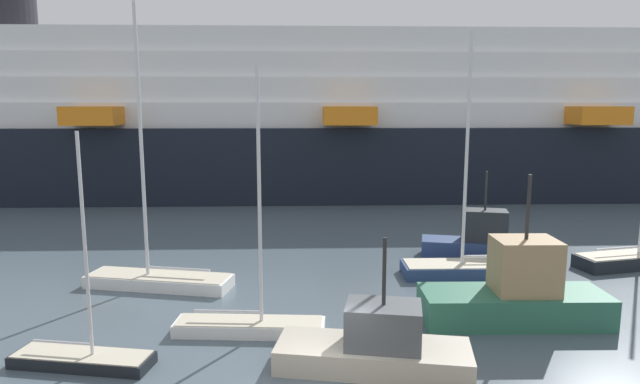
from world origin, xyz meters
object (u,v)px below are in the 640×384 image
at_px(sailboat_0, 250,321).
at_px(sailboat_2, 159,275).
at_px(fishing_boat_0, 516,294).
at_px(fishing_boat_2, 376,346).
at_px(sailboat_5, 631,258).
at_px(fishing_boat_1, 480,241).
at_px(sailboat_4, 473,265).
at_px(cruise_ship, 233,123).
at_px(sailboat_3, 82,356).

xyz_separation_m(sailboat_0, sailboat_2, (-4.52, 4.92, 0.10)).
distance_m(fishing_boat_0, fishing_boat_2, 6.52).
relative_size(sailboat_5, fishing_boat_0, 1.36).
bearing_deg(fishing_boat_1, fishing_boat_0, -86.17).
relative_size(sailboat_4, fishing_boat_0, 1.65).
distance_m(sailboat_5, cruise_ship, 33.48).
bearing_deg(cruise_ship, sailboat_3, -91.00).
bearing_deg(fishing_boat_0, sailboat_4, 89.96).
bearing_deg(fishing_boat_0, cruise_ship, 115.66).
distance_m(sailboat_0, cruise_ship, 32.39).
relative_size(sailboat_4, fishing_boat_1, 1.87).
distance_m(sailboat_4, fishing_boat_0, 5.45).
bearing_deg(fishing_boat_2, sailboat_3, -172.54).
bearing_deg(sailboat_0, sailboat_4, 36.53).
height_order(sailboat_0, fishing_boat_0, sailboat_0).
relative_size(sailboat_4, cruise_ship, 0.10).
bearing_deg(sailboat_3, fishing_boat_0, 21.75).
distance_m(sailboat_0, fishing_boat_2, 4.84).
xyz_separation_m(sailboat_4, sailboat_5, (8.13, 1.24, -0.04)).
bearing_deg(sailboat_3, fishing_boat_2, 7.37).
height_order(sailboat_0, sailboat_4, sailboat_4).
relative_size(sailboat_3, fishing_boat_1, 1.21).
height_order(sailboat_2, cruise_ship, cruise_ship).
distance_m(sailboat_3, fishing_boat_2, 8.91).
relative_size(sailboat_2, sailboat_4, 1.09).
bearing_deg(fishing_boat_2, fishing_boat_1, 69.67).
xyz_separation_m(sailboat_2, sailboat_4, (14.13, 1.38, -0.05)).
distance_m(fishing_boat_2, cruise_ship, 35.68).
bearing_deg(cruise_ship, sailboat_4, -61.18).
xyz_separation_m(sailboat_5, fishing_boat_2, (-13.66, -10.14, 0.27)).
relative_size(sailboat_3, sailboat_5, 0.79).
xyz_separation_m(sailboat_0, sailboat_4, (9.61, 6.30, 0.05)).
relative_size(fishing_boat_1, cruise_ship, 0.05).
height_order(sailboat_4, fishing_boat_1, sailboat_4).
xyz_separation_m(fishing_boat_0, cruise_ship, (-14.53, 30.60, 5.19)).
xyz_separation_m(sailboat_3, sailboat_4, (14.43, 8.60, 0.17)).
bearing_deg(fishing_boat_1, sailboat_0, -127.50).
xyz_separation_m(sailboat_3, fishing_boat_1, (15.61, 11.46, 0.58)).
bearing_deg(sailboat_2, sailboat_4, -163.37).
xyz_separation_m(sailboat_2, fishing_boat_0, (14.10, -4.04, 0.51)).
bearing_deg(cruise_ship, sailboat_2, -90.29).
relative_size(sailboat_2, fishing_boat_2, 1.98).
bearing_deg(sailboat_2, sailboat_0, 143.62).
relative_size(sailboat_2, cruise_ship, 0.11).
bearing_deg(sailboat_0, cruise_ship, 102.20).
height_order(sailboat_2, sailboat_3, sailboat_2).
distance_m(sailboat_0, sailboat_4, 11.49).
relative_size(sailboat_3, cruise_ship, 0.06).
bearing_deg(sailboat_3, sailboat_0, 34.78).
bearing_deg(fishing_boat_1, cruise_ship, 137.37).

